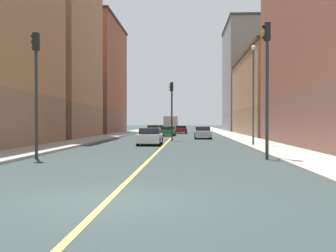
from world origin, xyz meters
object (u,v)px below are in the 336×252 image
at_px(traffic_light_left_near, 267,72).
at_px(car_green, 168,131).
at_px(building_right_midblock, 46,37).
at_px(traffic_light_median_far, 172,103).
at_px(building_left_far, 252,78).
at_px(street_lamp_left_near, 253,85).
at_px(box_truck, 171,124).
at_px(car_yellow, 153,130).
at_px(building_left_mid, 279,95).
at_px(car_blue, 160,128).
at_px(car_white, 150,137).
at_px(car_maroon, 181,130).
at_px(building_right_distant, 88,77).
at_px(car_silver, 203,133).
at_px(traffic_light_right_near, 36,78).

bearing_deg(traffic_light_left_near, car_green, 101.11).
xyz_separation_m(building_right_midblock, traffic_light_median_far, (14.70, -5.94, -7.92)).
bearing_deg(building_left_far, building_right_midblock, -129.88).
distance_m(building_right_midblock, street_lamp_left_near, 27.09).
distance_m(building_left_far, box_truck, 19.63).
bearing_deg(car_yellow, building_left_far, 43.87).
bearing_deg(traffic_light_median_far, building_right_midblock, 158.01).
height_order(building_left_mid, box_truck, building_left_mid).
distance_m(car_blue, car_green, 23.96).
xyz_separation_m(traffic_light_left_near, car_white, (-6.99, 12.29, -3.68)).
relative_size(car_blue, car_maroon, 0.97).
distance_m(building_left_mid, car_green, 16.16).
bearing_deg(traffic_light_left_near, building_left_mid, 76.68).
bearing_deg(car_blue, building_right_distant, -132.75).
height_order(building_left_far, box_truck, building_left_far).
bearing_deg(car_green, traffic_light_left_near, -78.89).
relative_size(building_left_far, street_lamp_left_near, 2.78).
bearing_deg(street_lamp_left_near, car_yellow, 107.63).
relative_size(building_right_midblock, building_right_distant, 1.25).
distance_m(street_lamp_left_near, car_white, 9.09).
relative_size(building_left_mid, box_truck, 3.37).
xyz_separation_m(car_maroon, car_white, (-1.95, -31.87, 0.05)).
relative_size(car_blue, car_green, 0.92).
height_order(building_right_midblock, car_silver, building_right_midblock).
height_order(traffic_light_right_near, street_lamp_left_near, street_lamp_left_near).
bearing_deg(building_left_far, traffic_light_left_near, -98.08).
bearing_deg(car_silver, car_yellow, 111.12).
distance_m(building_left_mid, traffic_light_left_near, 37.24).
xyz_separation_m(traffic_light_median_far, car_white, (-1.45, -7.69, -3.10)).
relative_size(building_right_midblock, street_lamp_left_near, 3.11).
distance_m(traffic_light_left_near, car_maroon, 44.61).
xyz_separation_m(building_right_distant, traffic_light_left_near, (20.24, -45.37, -4.72)).
xyz_separation_m(building_right_distant, car_green, (13.68, -11.97, -8.45)).
xyz_separation_m(building_left_far, car_blue, (-17.88, -3.21, -9.84)).
relative_size(building_right_distant, traffic_light_median_far, 3.21).
distance_m(car_yellow, box_truck, 9.51).
bearing_deg(car_white, car_maroon, 86.50).
bearing_deg(car_maroon, car_yellow, -167.26).
height_order(building_left_far, car_yellow, building_left_far).
relative_size(building_left_far, traffic_light_right_near, 3.24).
bearing_deg(car_white, street_lamp_left_near, -11.53).
xyz_separation_m(traffic_light_left_near, traffic_light_right_near, (-11.70, 0.00, -0.21)).
distance_m(building_right_midblock, traffic_light_left_near, 33.70).
bearing_deg(car_yellow, car_green, -74.22).
distance_m(street_lamp_left_near, car_blue, 47.84).
bearing_deg(car_green, building_left_far, 60.73).
distance_m(building_right_distant, traffic_light_left_near, 49.90).
bearing_deg(traffic_light_right_near, car_white, 69.03).
bearing_deg(car_blue, car_yellow, -90.10).
distance_m(building_left_far, car_green, 32.48).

